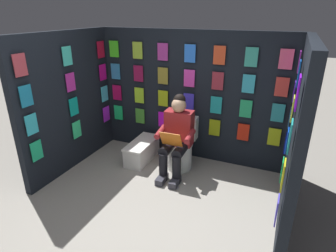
{
  "coord_description": "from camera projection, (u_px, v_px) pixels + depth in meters",
  "views": [
    {
      "loc": [
        -1.41,
        2.15,
        2.27
      ],
      "look_at": [
        -0.01,
        -1.05,
        0.85
      ],
      "focal_mm": 30.32,
      "sensor_mm": 36.0,
      "label": 1
    }
  ],
  "objects": [
    {
      "name": "ground_plane",
      "position": [
        130.0,
        228.0,
        3.2
      ],
      "size": [
        30.0,
        30.0,
        0.0
      ],
      "primitive_type": "plane",
      "color": "#9E998E"
    },
    {
      "name": "display_wall_back",
      "position": [
        190.0,
        96.0,
        4.47
      ],
      "size": [
        3.12,
        0.14,
        2.03
      ],
      "color": "black",
      "rests_on": "ground"
    },
    {
      "name": "display_wall_left",
      "position": [
        296.0,
        137.0,
        3.05
      ],
      "size": [
        0.14,
        1.91,
        2.03
      ],
      "color": "black",
      "rests_on": "ground"
    },
    {
      "name": "display_wall_right",
      "position": [
        69.0,
        102.0,
        4.2
      ],
      "size": [
        0.14,
        1.91,
        2.03
      ],
      "color": "black",
      "rests_on": "ground"
    },
    {
      "name": "toilet",
      "position": [
        181.0,
        147.0,
        4.37
      ],
      "size": [
        0.41,
        0.56,
        0.77
      ],
      "rotation": [
        0.0,
        0.0,
        0.04
      ],
      "color": "white",
      "rests_on": "ground"
    },
    {
      "name": "person_reading",
      "position": [
        176.0,
        136.0,
        4.07
      ],
      "size": [
        0.54,
        0.69,
        1.19
      ],
      "rotation": [
        0.0,
        0.0,
        0.04
      ],
      "color": "maroon",
      "rests_on": "ground"
    },
    {
      "name": "comic_longbox_near",
      "position": [
        142.0,
        151.0,
        4.6
      ],
      "size": [
        0.34,
        0.75,
        0.33
      ],
      "rotation": [
        0.0,
        0.0,
        0.03
      ],
      "color": "white",
      "rests_on": "ground"
    }
  ]
}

